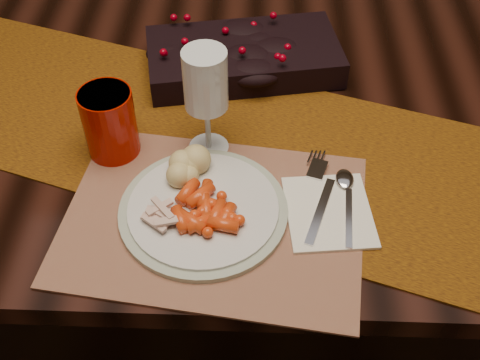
{
  "coord_description": "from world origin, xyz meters",
  "views": [
    {
      "loc": [
        0.05,
        -0.91,
        1.45
      ],
      "look_at": [
        0.03,
        -0.3,
        0.8
      ],
      "focal_mm": 45.0,
      "sensor_mm": 36.0,
      "label": 1
    }
  ],
  "objects_px": {
    "centerpiece": "(244,53)",
    "baby_carrots": "(214,207)",
    "placemat_main": "(214,218)",
    "wine_glass": "(207,104)",
    "dining_table": "(232,210)",
    "red_cup": "(110,123)",
    "mashed_potatoes": "(189,162)",
    "turkey_shreds": "(162,216)",
    "napkin": "(329,212)",
    "dinner_plate": "(203,210)"
  },
  "relations": [
    {
      "from": "dinner_plate",
      "to": "mashed_potatoes",
      "type": "distance_m",
      "value": 0.08
    },
    {
      "from": "centerpiece",
      "to": "napkin",
      "type": "height_order",
      "value": "centerpiece"
    },
    {
      "from": "baby_carrots",
      "to": "mashed_potatoes",
      "type": "xyz_separation_m",
      "value": [
        -0.04,
        0.08,
        0.01
      ]
    },
    {
      "from": "baby_carrots",
      "to": "dinner_plate",
      "type": "bearing_deg",
      "value": 152.26
    },
    {
      "from": "dining_table",
      "to": "wine_glass",
      "type": "xyz_separation_m",
      "value": [
        -0.03,
        -0.18,
        0.47
      ]
    },
    {
      "from": "centerpiece",
      "to": "placemat_main",
      "type": "bearing_deg",
      "value": -95.08
    },
    {
      "from": "centerpiece",
      "to": "dinner_plate",
      "type": "height_order",
      "value": "centerpiece"
    },
    {
      "from": "mashed_potatoes",
      "to": "napkin",
      "type": "bearing_deg",
      "value": -16.18
    },
    {
      "from": "dinner_plate",
      "to": "turkey_shreds",
      "type": "xyz_separation_m",
      "value": [
        -0.06,
        -0.03,
        0.02
      ]
    },
    {
      "from": "centerpiece",
      "to": "napkin",
      "type": "distance_m",
      "value": 0.39
    },
    {
      "from": "dining_table",
      "to": "turkey_shreds",
      "type": "xyz_separation_m",
      "value": [
        -0.08,
        -0.35,
        0.4
      ]
    },
    {
      "from": "baby_carrots",
      "to": "wine_glass",
      "type": "bearing_deg",
      "value": 97.2
    },
    {
      "from": "turkey_shreds",
      "to": "napkin",
      "type": "bearing_deg",
      "value": 8.09
    },
    {
      "from": "placemat_main",
      "to": "dining_table",
      "type": "bearing_deg",
      "value": 95.89
    },
    {
      "from": "mashed_potatoes",
      "to": "turkey_shreds",
      "type": "relative_size",
      "value": 1.22
    },
    {
      "from": "napkin",
      "to": "red_cup",
      "type": "distance_m",
      "value": 0.38
    },
    {
      "from": "baby_carrots",
      "to": "napkin",
      "type": "distance_m",
      "value": 0.17
    },
    {
      "from": "dining_table",
      "to": "red_cup",
      "type": "height_order",
      "value": "red_cup"
    },
    {
      "from": "mashed_potatoes",
      "to": "dinner_plate",
      "type": "bearing_deg",
      "value": -68.93
    },
    {
      "from": "dining_table",
      "to": "mashed_potatoes",
      "type": "bearing_deg",
      "value": -101.49
    },
    {
      "from": "napkin",
      "to": "wine_glass",
      "type": "bearing_deg",
      "value": 137.82
    },
    {
      "from": "dinner_plate",
      "to": "mashed_potatoes",
      "type": "bearing_deg",
      "value": 111.07
    },
    {
      "from": "placemat_main",
      "to": "wine_glass",
      "type": "bearing_deg",
      "value": 104.27
    },
    {
      "from": "turkey_shreds",
      "to": "placemat_main",
      "type": "bearing_deg",
      "value": 14.99
    },
    {
      "from": "centerpiece",
      "to": "mashed_potatoes",
      "type": "height_order",
      "value": "centerpiece"
    },
    {
      "from": "dinner_plate",
      "to": "baby_carrots",
      "type": "distance_m",
      "value": 0.03
    },
    {
      "from": "dining_table",
      "to": "red_cup",
      "type": "relative_size",
      "value": 15.32
    },
    {
      "from": "mashed_potatoes",
      "to": "red_cup",
      "type": "relative_size",
      "value": 0.73
    },
    {
      "from": "red_cup",
      "to": "turkey_shreds",
      "type": "bearing_deg",
      "value": -58.07
    },
    {
      "from": "placemat_main",
      "to": "baby_carrots",
      "type": "distance_m",
      "value": 0.03
    },
    {
      "from": "placemat_main",
      "to": "dinner_plate",
      "type": "relative_size",
      "value": 1.74
    },
    {
      "from": "turkey_shreds",
      "to": "napkin",
      "type": "xyz_separation_m",
      "value": [
        0.25,
        0.04,
        -0.02
      ]
    },
    {
      "from": "turkey_shreds",
      "to": "baby_carrots",
      "type": "bearing_deg",
      "value": 14.55
    },
    {
      "from": "turkey_shreds",
      "to": "red_cup",
      "type": "bearing_deg",
      "value": 121.93
    },
    {
      "from": "dinner_plate",
      "to": "wine_glass",
      "type": "xyz_separation_m",
      "value": [
        -0.0,
        0.15,
        0.09
      ]
    },
    {
      "from": "centerpiece",
      "to": "baby_carrots",
      "type": "bearing_deg",
      "value": -94.9
    },
    {
      "from": "dinner_plate",
      "to": "red_cup",
      "type": "bearing_deg",
      "value": 140.01
    },
    {
      "from": "centerpiece",
      "to": "turkey_shreds",
      "type": "bearing_deg",
      "value": -105.24
    },
    {
      "from": "mashed_potatoes",
      "to": "wine_glass",
      "type": "relative_size",
      "value": 0.45
    },
    {
      "from": "dining_table",
      "to": "napkin",
      "type": "bearing_deg",
      "value": -62.79
    },
    {
      "from": "turkey_shreds",
      "to": "centerpiece",
      "type": "bearing_deg",
      "value": 74.76
    },
    {
      "from": "napkin",
      "to": "mashed_potatoes",
      "type": "bearing_deg",
      "value": 157.57
    },
    {
      "from": "dinner_plate",
      "to": "mashed_potatoes",
      "type": "relative_size",
      "value": 2.97
    },
    {
      "from": "red_cup",
      "to": "baby_carrots",
      "type": "bearing_deg",
      "value": -38.94
    },
    {
      "from": "baby_carrots",
      "to": "mashed_potatoes",
      "type": "bearing_deg",
      "value": 119.32
    },
    {
      "from": "dining_table",
      "to": "placemat_main",
      "type": "bearing_deg",
      "value": -91.6
    },
    {
      "from": "dining_table",
      "to": "centerpiece",
      "type": "distance_m",
      "value": 0.42
    },
    {
      "from": "dining_table",
      "to": "centerpiece",
      "type": "bearing_deg",
      "value": 58.82
    },
    {
      "from": "dinner_plate",
      "to": "napkin",
      "type": "xyz_separation_m",
      "value": [
        0.19,
        0.01,
        -0.0
      ]
    },
    {
      "from": "placemat_main",
      "to": "wine_glass",
      "type": "height_order",
      "value": "wine_glass"
    }
  ]
}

